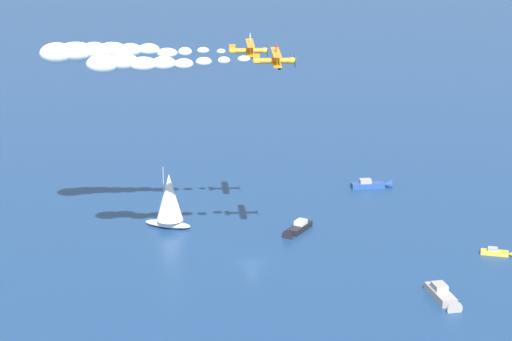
{
  "coord_description": "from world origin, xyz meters",
  "views": [
    {
      "loc": [
        133.28,
        99.24,
        66.27
      ],
      "look_at": [
        -0.5,
        0.59,
        17.15
      ],
      "focal_mm": 70.4,
      "sensor_mm": 36.0,
      "label": 1
    }
  ],
  "objects": [
    {
      "name": "smoke_trail_wingman",
      "position": [
        18.96,
        -8.76,
        37.78
      ],
      "size": [
        18.48,
        21.61,
        3.41
      ],
      "color": "white"
    },
    {
      "name": "motorboat_outer_ring_b",
      "position": [
        -5.07,
        34.98,
        0.78
      ],
      "size": [
        8.58,
        9.2,
        2.91
      ],
      "color": "#9E9993",
      "rests_on": "ground_plane"
    },
    {
      "name": "smoke_trail_lead",
      "position": [
        10.39,
        -26.54,
        36.64
      ],
      "size": [
        23.65,
        26.12,
        3.98
      ],
      "color": "white"
    },
    {
      "name": "motorboat_far_stbd",
      "position": [
        -29.77,
        33.9,
        0.48
      ],
      "size": [
        3.77,
        6.26,
        1.78
      ],
      "color": "gold",
      "rests_on": "ground_plane"
    },
    {
      "name": "sailboat_trailing",
      "position": [
        -5.52,
        -24.07,
        5.6
      ],
      "size": [
        6.56,
        9.87,
        12.26
      ],
      "color": "white",
      "rests_on": "ground_plane"
    },
    {
      "name": "wingwalker_lead",
      "position": [
        -7.06,
        -5.53,
        38.85
      ],
      "size": [
        0.77,
        0.66,
        1.77
      ],
      "color": "white"
    },
    {
      "name": "ground_plane",
      "position": [
        0.0,
        0.0,
        0.0
      ],
      "size": [
        2000.0,
        2000.0,
        0.0
      ],
      "primitive_type": "plane",
      "color": "navy"
    },
    {
      "name": "biplane_wingman",
      "position": [
        4.8,
        8.43,
        38.1
      ],
      "size": [
        6.46,
        6.67,
        3.6
      ],
      "color": "orange"
    },
    {
      "name": "motorboat_outer_ring_a",
      "position": [
        -17.86,
        -2.46,
        0.69
      ],
      "size": [
        9.02,
        3.46,
        2.55
      ],
      "color": "black",
      "rests_on": "ground_plane"
    },
    {
      "name": "motorboat_near_centre",
      "position": [
        -51.83,
        -5.17,
        0.7
      ],
      "size": [
        7.89,
        7.99,
        2.59
      ],
      "color": "#23478C",
      "rests_on": "ground_plane"
    },
    {
      "name": "wingwalker_wingman",
      "position": [
        4.88,
        8.52,
        40.25
      ],
      "size": [
        1.21,
        1.03,
        1.53
      ],
      "color": "red"
    },
    {
      "name": "biplane_lead",
      "position": [
        -7.14,
        -5.61,
        36.66
      ],
      "size": [
        6.46,
        6.67,
        3.6
      ],
      "color": "orange"
    }
  ]
}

